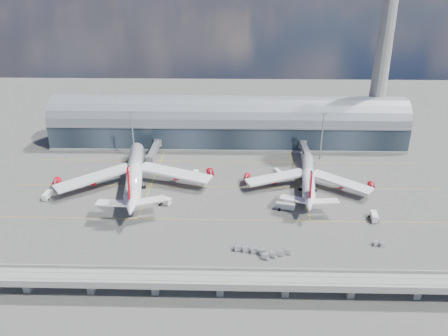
{
  "coord_description": "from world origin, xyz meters",
  "views": [
    {
      "loc": [
        3.98,
        -162.44,
        90.62
      ],
      "look_at": [
        -0.4,
        10.0,
        14.0
      ],
      "focal_mm": 35.0,
      "sensor_mm": 36.0,
      "label": 1
    }
  ],
  "objects_px": {
    "control_tower": "(384,53)",
    "cargo_train_2": "(379,244)",
    "service_truck_0": "(47,195)",
    "service_truck_5": "(278,172)",
    "cargo_train_0": "(277,254)",
    "floodlight_mast_left": "(133,133)",
    "airliner_right": "(308,179)",
    "service_truck_4": "(196,175)",
    "service_truck_1": "(165,201)",
    "floodlight_mast_right": "(322,135)",
    "service_truck_3": "(374,217)",
    "airliner_left": "(135,174)",
    "service_truck_2": "(285,206)",
    "cargo_train_1": "(250,250)"
  },
  "relations": [
    {
      "from": "service_truck_3",
      "to": "service_truck_4",
      "type": "bearing_deg",
      "value": 159.74
    },
    {
      "from": "service_truck_3",
      "to": "cargo_train_1",
      "type": "xyz_separation_m",
      "value": [
        -50.7,
        -23.52,
        -0.53
      ]
    },
    {
      "from": "airliner_right",
      "to": "service_truck_4",
      "type": "relative_size",
      "value": 10.98
    },
    {
      "from": "floodlight_mast_left",
      "to": "airliner_right",
      "type": "xyz_separation_m",
      "value": [
        87.96,
        -36.13,
        -8.49
      ]
    },
    {
      "from": "floodlight_mast_left",
      "to": "service_truck_0",
      "type": "height_order",
      "value": "floodlight_mast_left"
    },
    {
      "from": "service_truck_2",
      "to": "cargo_train_0",
      "type": "relative_size",
      "value": 0.72
    },
    {
      "from": "service_truck_2",
      "to": "cargo_train_1",
      "type": "xyz_separation_m",
      "value": [
        -15.89,
        -31.5,
        -0.49
      ]
    },
    {
      "from": "airliner_right",
      "to": "cargo_train_2",
      "type": "xyz_separation_m",
      "value": [
        19.08,
        -45.99,
        -4.36
      ]
    },
    {
      "from": "airliner_left",
      "to": "service_truck_4",
      "type": "relative_size",
      "value": 13.67
    },
    {
      "from": "service_truck_1",
      "to": "cargo_train_0",
      "type": "distance_m",
      "value": 58.22
    },
    {
      "from": "control_tower",
      "to": "service_truck_2",
      "type": "relative_size",
      "value": 12.57
    },
    {
      "from": "airliner_right",
      "to": "service_truck_4",
      "type": "bearing_deg",
      "value": 176.42
    },
    {
      "from": "control_tower",
      "to": "service_truck_3",
      "type": "bearing_deg",
      "value": -104.95
    },
    {
      "from": "airliner_left",
      "to": "service_truck_4",
      "type": "bearing_deg",
      "value": 11.96
    },
    {
      "from": "service_truck_0",
      "to": "service_truck_5",
      "type": "distance_m",
      "value": 107.51
    },
    {
      "from": "floodlight_mast_right",
      "to": "service_truck_3",
      "type": "distance_m",
      "value": 65.67
    },
    {
      "from": "airliner_left",
      "to": "service_truck_5",
      "type": "height_order",
      "value": "airliner_left"
    },
    {
      "from": "service_truck_2",
      "to": "service_truck_5",
      "type": "relative_size",
      "value": 1.45
    },
    {
      "from": "cargo_train_2",
      "to": "service_truck_1",
      "type": "bearing_deg",
      "value": 58.39
    },
    {
      "from": "control_tower",
      "to": "service_truck_0",
      "type": "distance_m",
      "value": 187.25
    },
    {
      "from": "service_truck_0",
      "to": "service_truck_2",
      "type": "xyz_separation_m",
      "value": [
        104.13,
        -7.32,
        0.05
      ]
    },
    {
      "from": "floodlight_mast_right",
      "to": "service_truck_3",
      "type": "height_order",
      "value": "floodlight_mast_right"
    },
    {
      "from": "airliner_left",
      "to": "service_truck_2",
      "type": "relative_size",
      "value": 9.49
    },
    {
      "from": "cargo_train_0",
      "to": "service_truck_1",
      "type": "bearing_deg",
      "value": 71.15
    },
    {
      "from": "service_truck_4",
      "to": "service_truck_5",
      "type": "distance_m",
      "value": 40.33
    },
    {
      "from": "service_truck_4",
      "to": "service_truck_5",
      "type": "height_order",
      "value": "service_truck_4"
    },
    {
      "from": "service_truck_5",
      "to": "cargo_train_2",
      "type": "bearing_deg",
      "value": -84.55
    },
    {
      "from": "service_truck_2",
      "to": "cargo_train_1",
      "type": "distance_m",
      "value": 35.29
    },
    {
      "from": "floodlight_mast_right",
      "to": "cargo_train_0",
      "type": "distance_m",
      "value": 95.41
    },
    {
      "from": "floodlight_mast_left",
      "to": "airliner_left",
      "type": "distance_m",
      "value": 37.93
    },
    {
      "from": "control_tower",
      "to": "cargo_train_2",
      "type": "relative_size",
      "value": 22.35
    },
    {
      "from": "service_truck_4",
      "to": "cargo_train_1",
      "type": "distance_m",
      "value": 66.27
    },
    {
      "from": "floodlight_mast_left",
      "to": "service_truck_3",
      "type": "relative_size",
      "value": 4.0
    },
    {
      "from": "floodlight_mast_left",
      "to": "cargo_train_0",
      "type": "distance_m",
      "value": 113.78
    },
    {
      "from": "floodlight_mast_left",
      "to": "service_truck_0",
      "type": "relative_size",
      "value": 3.77
    },
    {
      "from": "service_truck_1",
      "to": "floodlight_mast_left",
      "type": "bearing_deg",
      "value": 53.32
    },
    {
      "from": "control_tower",
      "to": "service_truck_0",
      "type": "xyz_separation_m",
      "value": [
        -163.43,
        -76.37,
        -50.2
      ]
    },
    {
      "from": "floodlight_mast_right",
      "to": "service_truck_3",
      "type": "relative_size",
      "value": 4.0
    },
    {
      "from": "service_truck_3",
      "to": "floodlight_mast_right",
      "type": "bearing_deg",
      "value": 106.04
    },
    {
      "from": "service_truck_3",
      "to": "service_truck_0",
      "type": "bearing_deg",
      "value": -179.62
    },
    {
      "from": "service_truck_3",
      "to": "floodlight_mast_left",
      "type": "bearing_deg",
      "value": 156.72
    },
    {
      "from": "floodlight_mast_left",
      "to": "service_truck_4",
      "type": "xyz_separation_m",
      "value": [
        35.47,
        -25.56,
        -12.0
      ]
    },
    {
      "from": "floodlight_mast_left",
      "to": "airliner_left",
      "type": "bearing_deg",
      "value": -77.28
    },
    {
      "from": "cargo_train_0",
      "to": "cargo_train_1",
      "type": "relative_size",
      "value": 0.98
    },
    {
      "from": "airliner_left",
      "to": "cargo_train_2",
      "type": "height_order",
      "value": "airliner_left"
    },
    {
      "from": "service_truck_5",
      "to": "cargo_train_0",
      "type": "relative_size",
      "value": 0.5
    },
    {
      "from": "control_tower",
      "to": "airliner_right",
      "type": "xyz_separation_m",
      "value": [
        -47.04,
        -64.13,
        -46.49
      ]
    },
    {
      "from": "airliner_left",
      "to": "cargo_train_0",
      "type": "relative_size",
      "value": 6.84
    },
    {
      "from": "service_truck_3",
      "to": "cargo_train_2",
      "type": "xyz_separation_m",
      "value": [
        -3.47,
        -18.45,
        -0.75
      ]
    },
    {
      "from": "cargo_train_2",
      "to": "service_truck_2",
      "type": "bearing_deg",
      "value": 38.01
    }
  ]
}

